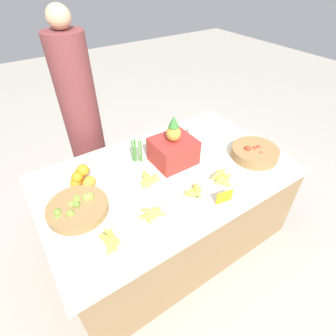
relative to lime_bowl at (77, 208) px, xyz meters
The scene contains 16 objects.
ground_plane 0.99m from the lime_bowl, ahead, with size 12.00×12.00×0.00m, color #ADA599.
market_table 0.77m from the lime_bowl, ahead, with size 1.83×1.14×0.71m.
lime_bowl is the anchor object (origin of this frame).
tomato_basket 1.36m from the lime_bowl, ahead, with size 0.36×0.36×0.10m.
orange_pile 0.26m from the lime_bowl, 64.14° to the left, with size 0.16×0.22×0.14m.
metal_bowl 1.22m from the lime_bowl, ahead, with size 0.34×0.34×0.08m.
price_sign 0.92m from the lime_bowl, 29.06° to the right, with size 0.12×0.03×0.09m.
produce_crate 0.79m from the lime_bowl, ahead, with size 0.31×0.27×0.39m.
veg_bundle 0.61m from the lime_bowl, 23.85° to the left, with size 0.07×0.05×0.19m.
banana_bunch_front_right 0.50m from the lime_bowl, ahead, with size 0.17×0.16×0.05m.
banana_bunch_front_left 0.47m from the lime_bowl, 39.90° to the right, with size 0.16×0.14×0.06m.
banana_bunch_front_center 0.94m from the lime_bowl, 23.41° to the left, with size 0.15×0.12×0.03m.
banana_bunch_back_center 0.76m from the lime_bowl, 21.92° to the right, with size 0.16×0.16×0.05m.
banana_bunch_middle_right 0.34m from the lime_bowl, 78.05° to the right, with size 0.12×0.20×0.06m.
banana_bunch_middle_left 0.99m from the lime_bowl, 16.78° to the right, with size 0.18×0.18×0.06m.
vendor_person 0.96m from the lime_bowl, 67.42° to the left, with size 0.31×0.31×1.70m.
Camera 1 is at (-0.81, -1.21, 1.96)m, focal length 28.00 mm.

